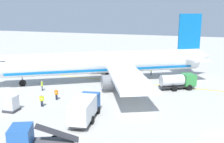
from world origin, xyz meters
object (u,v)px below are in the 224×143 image
(crew_supervisor, at_px, (151,70))
(crew_loader_left, at_px, (42,100))
(cargo_container_near, at_px, (11,103))
(crew_loader_right, at_px, (42,85))
(service_truck_baggage, at_px, (178,81))
(service_truck_pushback, at_px, (84,107))
(crew_marshaller, at_px, (56,93))
(service_truck_catering, at_px, (31,139))
(airliner_foreground, at_px, (106,63))

(crew_supervisor, bearing_deg, crew_loader_left, 157.84)
(cargo_container_near, height_order, crew_loader_right, cargo_container_near)
(cargo_container_near, bearing_deg, service_truck_baggage, -45.91)
(service_truck_pushback, xyz_separation_m, crew_marshaller, (4.89, 6.97, -0.58))
(service_truck_catering, distance_m, crew_loader_left, 11.50)
(crew_loader_right, xyz_separation_m, crew_supervisor, (16.76, -13.57, 0.01))
(service_truck_pushback, height_order, crew_marshaller, service_truck_pushback)
(service_truck_baggage, height_order, service_truck_catering, service_truck_catering)
(service_truck_catering, relative_size, cargo_container_near, 2.82)
(cargo_container_near, xyz_separation_m, crew_supervisor, (25.40, -11.78, -0.04))
(airliner_foreground, bearing_deg, cargo_container_near, 163.14)
(service_truck_baggage, relative_size, crew_supervisor, 3.53)
(service_truck_baggage, bearing_deg, crew_loader_left, 133.60)
(service_truck_pushback, bearing_deg, crew_supervisor, -4.68)
(airliner_foreground, bearing_deg, service_truck_baggage, -91.02)
(service_truck_catering, bearing_deg, crew_loader_right, 33.62)
(service_truck_catering, xyz_separation_m, service_truck_pushback, (7.85, -1.13, 0.33))
(cargo_container_near, bearing_deg, crew_marshaller, -26.17)
(service_truck_baggage, xyz_separation_m, cargo_container_near, (-17.43, 17.99, -0.40))
(service_truck_pushback, xyz_separation_m, crew_loader_left, (1.90, 7.23, -0.58))
(crew_marshaller, height_order, crew_loader_right, crew_loader_right)
(crew_loader_left, relative_size, crew_supervisor, 0.99)
(airliner_foreground, bearing_deg, crew_loader_right, 141.60)
(airliner_foreground, distance_m, crew_supervisor, 10.36)
(service_truck_catering, xyz_separation_m, crew_loader_right, (15.68, 10.43, -0.25))
(crew_supervisor, bearing_deg, cargo_container_near, 155.12)
(crew_marshaller, bearing_deg, service_truck_pushback, -125.06)
(service_truck_pushback, height_order, crew_loader_right, service_truck_pushback)
(airliner_foreground, distance_m, crew_loader_left, 15.39)
(crew_supervisor, bearing_deg, crew_marshaller, 155.49)
(airliner_foreground, distance_m, service_truck_baggage, 12.80)
(crew_supervisor, bearing_deg, service_truck_baggage, -142.12)
(cargo_container_near, bearing_deg, crew_loader_right, 11.68)
(service_truck_catering, distance_m, crew_supervisor, 32.59)
(service_truck_catering, xyz_separation_m, crew_loader_left, (9.75, 6.10, -0.24))
(service_truck_baggage, relative_size, cargo_container_near, 2.74)
(airliner_foreground, height_order, service_truck_catering, airliner_foreground)
(crew_marshaller, distance_m, crew_supervisor, 21.65)
(service_truck_catering, height_order, crew_marshaller, service_truck_catering)
(cargo_container_near, height_order, crew_loader_left, cargo_container_near)
(airliner_foreground, distance_m, crew_marshaller, 12.46)
(crew_marshaller, bearing_deg, service_truck_baggage, -52.34)
(crew_loader_right, bearing_deg, crew_loader_left, -143.88)
(crew_loader_left, bearing_deg, airliner_foreground, -10.64)
(crew_supervisor, bearing_deg, crew_loader_right, 140.99)
(airliner_foreground, distance_m, crew_loader_right, 11.75)
(service_truck_catering, height_order, crew_loader_left, service_truck_catering)
(crew_loader_left, bearing_deg, service_truck_baggage, -46.40)
(crew_marshaller, relative_size, crew_supervisor, 0.98)
(crew_loader_left, xyz_separation_m, crew_supervisor, (22.69, -9.24, 0.01))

